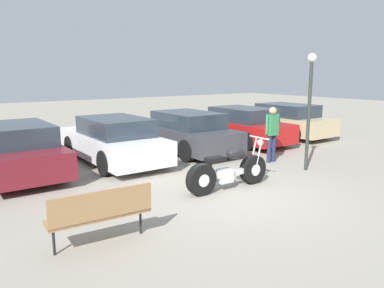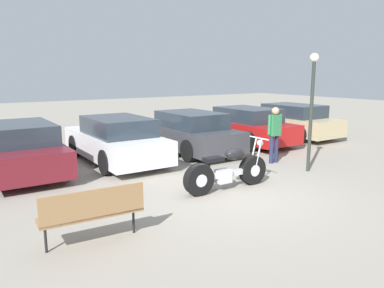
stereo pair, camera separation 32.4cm
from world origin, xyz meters
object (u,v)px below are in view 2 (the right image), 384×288
(park_bench, at_px, (93,210))
(person_standing, at_px, (275,130))
(parked_car_white, at_px, (116,140))
(parked_car_red, at_px, (244,126))
(motorcycle, at_px, (226,171))
(parked_car_champagne, at_px, (290,121))
(lamp_post, at_px, (312,98))
(parked_car_dark_grey, at_px, (188,132))
(parked_car_maroon, at_px, (20,149))

(park_bench, xyz_separation_m, person_standing, (6.13, 2.25, 0.41))
(parked_car_white, distance_m, parked_car_red, 5.11)
(motorcycle, bearing_deg, parked_car_champagne, 32.06)
(lamp_post, relative_size, person_standing, 1.89)
(parked_car_dark_grey, relative_size, park_bench, 2.75)
(parked_car_red, relative_size, lamp_post, 1.41)
(parked_car_red, xyz_separation_m, lamp_post, (-1.29, -4.04, 1.30))
(parked_car_maroon, xyz_separation_m, parked_car_champagne, (10.22, 0.08, 0.00))
(lamp_post, height_order, person_standing, lamp_post)
(parked_car_red, bearing_deg, parked_car_maroon, 179.91)
(parked_car_maroon, distance_m, lamp_post, 7.67)
(parked_car_champagne, xyz_separation_m, person_standing, (-3.92, -2.96, 0.32))
(parked_car_dark_grey, distance_m, lamp_post, 4.32)
(parked_car_champagne, distance_m, park_bench, 11.32)
(park_bench, bearing_deg, person_standing, 20.15)
(parked_car_dark_grey, bearing_deg, parked_car_red, 2.83)
(parked_car_maroon, distance_m, parked_car_champagne, 10.22)
(motorcycle, bearing_deg, parked_car_maroon, 130.95)
(parked_car_maroon, xyz_separation_m, parked_car_dark_grey, (5.11, -0.14, 0.00))
(parked_car_red, bearing_deg, park_bench, -145.69)
(parked_car_dark_grey, relative_size, parked_car_red, 1.00)
(motorcycle, height_order, parked_car_champagne, parked_car_champagne)
(parked_car_red, distance_m, lamp_post, 4.44)
(motorcycle, bearing_deg, parked_car_dark_grey, 68.57)
(parked_car_maroon, bearing_deg, parked_car_dark_grey, -1.56)
(parked_car_dark_grey, distance_m, park_bench, 7.03)
(parked_car_dark_grey, bearing_deg, parked_car_white, -178.81)
(person_standing, bearing_deg, parked_car_dark_grey, 113.42)
(parked_car_dark_grey, bearing_deg, park_bench, -134.73)
(parked_car_white, relative_size, parked_car_champagne, 1.00)
(motorcycle, distance_m, person_standing, 3.05)
(parked_car_white, xyz_separation_m, park_bench, (-2.39, -4.94, -0.09))
(parked_car_champagne, bearing_deg, parked_car_red, -178.02)
(parked_car_maroon, distance_m, parked_car_dark_grey, 5.11)
(parked_car_white, height_order, parked_car_champagne, same)
(parked_car_dark_grey, xyz_separation_m, person_standing, (1.19, -2.74, 0.32))
(parked_car_champagne, distance_m, person_standing, 4.92)
(parked_car_red, height_order, lamp_post, lamp_post)
(person_standing, bearing_deg, motorcycle, -156.06)
(parked_car_maroon, relative_size, parked_car_white, 1.00)
(parked_car_white, height_order, parked_car_dark_grey, same)
(parked_car_red, height_order, person_standing, person_standing)
(parked_car_maroon, bearing_deg, parked_car_champagne, 0.42)
(parked_car_champagne, xyz_separation_m, lamp_post, (-3.84, -4.13, 1.30))
(parked_car_maroon, relative_size, parked_car_dark_grey, 1.00)
(parked_car_white, xyz_separation_m, person_standing, (3.74, -2.69, 0.32))
(motorcycle, relative_size, parked_car_red, 0.51)
(person_standing, bearing_deg, parked_car_champagne, 37.01)
(motorcycle, bearing_deg, person_standing, 23.94)
(parked_car_white, relative_size, person_standing, 2.67)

